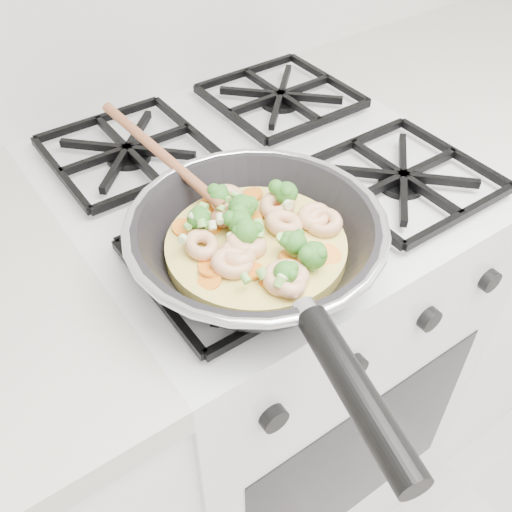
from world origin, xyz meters
TOP-DOWN VIEW (x-y plane):
  - stove at (0.00, 1.70)m, footprint 0.60×0.60m
  - counter_right at (0.80, 1.70)m, footprint 1.00×0.60m
  - skillet at (-0.13, 1.52)m, footprint 0.31×0.65m

SIDE VIEW (x-z plane):
  - counter_right at x=0.80m, z-range 0.00..0.90m
  - stove at x=0.00m, z-range 0.00..0.92m
  - skillet at x=-0.13m, z-range 0.91..1.00m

